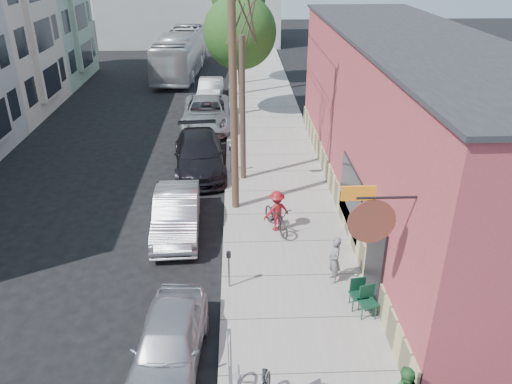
{
  "coord_description": "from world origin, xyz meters",
  "views": [
    {
      "loc": [
        2.58,
        -12.8,
        9.49
      ],
      "look_at": [
        3.2,
        3.19,
        1.5
      ],
      "focal_mm": 35.0,
      "sensor_mm": 36.0,
      "label": 1
    }
  ],
  "objects_px": {
    "utility_pole_near": "(231,74)",
    "car_2": "(199,154)",
    "patron_grey": "(334,260)",
    "bus": "(181,53)",
    "cyclist": "(277,211)",
    "parking_meter_near": "(229,264)",
    "sign_post": "(230,373)",
    "tree_bare": "(243,111)",
    "patio_chair_a": "(359,295)",
    "car_0": "(169,343)",
    "car_3": "(206,113)",
    "tree_leafy_mid": "(240,32)",
    "car_1": "(177,214)",
    "parking_meter_far": "(231,155)",
    "car_4": "(210,89)",
    "patio_chair_b": "(368,302)"
  },
  "relations": [
    {
      "from": "utility_pole_near",
      "to": "car_2",
      "type": "bearing_deg",
      "value": 112.06
    },
    {
      "from": "patron_grey",
      "to": "bus",
      "type": "distance_m",
      "value": 29.14
    },
    {
      "from": "cyclist",
      "to": "parking_meter_near",
      "type": "bearing_deg",
      "value": 38.54
    },
    {
      "from": "sign_post",
      "to": "bus",
      "type": "relative_size",
      "value": 0.24
    },
    {
      "from": "car_2",
      "to": "parking_meter_near",
      "type": "bearing_deg",
      "value": -86.49
    },
    {
      "from": "tree_bare",
      "to": "bus",
      "type": "xyz_separation_m",
      "value": [
        -4.63,
        20.53,
        -1.57
      ]
    },
    {
      "from": "patio_chair_a",
      "to": "car_0",
      "type": "height_order",
      "value": "car_0"
    },
    {
      "from": "car_0",
      "to": "car_3",
      "type": "distance_m",
      "value": 18.19
    },
    {
      "from": "bus",
      "to": "tree_leafy_mid",
      "type": "bearing_deg",
      "value": -63.77
    },
    {
      "from": "utility_pole_near",
      "to": "car_1",
      "type": "relative_size",
      "value": 2.22
    },
    {
      "from": "parking_meter_far",
      "to": "tree_bare",
      "type": "height_order",
      "value": "tree_bare"
    },
    {
      "from": "car_4",
      "to": "parking_meter_far",
      "type": "bearing_deg",
      "value": -81.08
    },
    {
      "from": "patio_chair_a",
      "to": "car_1",
      "type": "bearing_deg",
      "value": 130.6
    },
    {
      "from": "patron_grey",
      "to": "car_0",
      "type": "height_order",
      "value": "patron_grey"
    },
    {
      "from": "parking_meter_near",
      "to": "patio_chair_a",
      "type": "xyz_separation_m",
      "value": [
        3.67,
        -1.12,
        -0.39
      ]
    },
    {
      "from": "cyclist",
      "to": "patio_chair_a",
      "type": "bearing_deg",
      "value": 89.64
    },
    {
      "from": "parking_meter_far",
      "to": "tree_bare",
      "type": "bearing_deg",
      "value": -47.48
    },
    {
      "from": "tree_bare",
      "to": "patron_grey",
      "type": "height_order",
      "value": "tree_bare"
    },
    {
      "from": "car_1",
      "to": "car_3",
      "type": "xyz_separation_m",
      "value": [
        0.48,
        11.72,
        0.07
      ]
    },
    {
      "from": "patron_grey",
      "to": "utility_pole_near",
      "type": "bearing_deg",
      "value": -154.17
    },
    {
      "from": "patron_grey",
      "to": "car_2",
      "type": "distance_m",
      "value": 10.03
    },
    {
      "from": "parking_meter_near",
      "to": "utility_pole_near",
      "type": "height_order",
      "value": "utility_pole_near"
    },
    {
      "from": "car_3",
      "to": "car_2",
      "type": "bearing_deg",
      "value": -91.3
    },
    {
      "from": "patron_grey",
      "to": "car_4",
      "type": "xyz_separation_m",
      "value": [
        -4.64,
        20.66,
        -0.21
      ]
    },
    {
      "from": "patio_chair_b",
      "to": "parking_meter_far",
      "type": "bearing_deg",
      "value": 96.38
    },
    {
      "from": "car_1",
      "to": "cyclist",
      "type": "bearing_deg",
      "value": -6.53
    },
    {
      "from": "car_1",
      "to": "car_3",
      "type": "distance_m",
      "value": 11.73
    },
    {
      "from": "patio_chair_b",
      "to": "cyclist",
      "type": "relative_size",
      "value": 0.57
    },
    {
      "from": "parking_meter_far",
      "to": "cyclist",
      "type": "height_order",
      "value": "cyclist"
    },
    {
      "from": "parking_meter_far",
      "to": "patio_chair_b",
      "type": "bearing_deg",
      "value": -68.74
    },
    {
      "from": "patio_chair_a",
      "to": "patio_chair_b",
      "type": "distance_m",
      "value": 0.38
    },
    {
      "from": "car_4",
      "to": "patio_chair_b",
      "type": "bearing_deg",
      "value": -74.37
    },
    {
      "from": "parking_meter_near",
      "to": "tree_bare",
      "type": "relative_size",
      "value": 0.2
    },
    {
      "from": "tree_leafy_mid",
      "to": "car_4",
      "type": "bearing_deg",
      "value": 119.43
    },
    {
      "from": "sign_post",
      "to": "car_3",
      "type": "bearing_deg",
      "value": 94.37
    },
    {
      "from": "tree_leafy_mid",
      "to": "car_3",
      "type": "distance_m",
      "value": 5.0
    },
    {
      "from": "patron_grey",
      "to": "car_1",
      "type": "distance_m",
      "value": 6.14
    },
    {
      "from": "parking_meter_far",
      "to": "tree_bare",
      "type": "distance_m",
      "value": 2.38
    },
    {
      "from": "utility_pole_near",
      "to": "bus",
      "type": "xyz_separation_m",
      "value": [
        -4.22,
        23.24,
        -3.76
      ]
    },
    {
      "from": "tree_bare",
      "to": "car_2",
      "type": "distance_m",
      "value": 3.37
    },
    {
      "from": "cyclist",
      "to": "car_3",
      "type": "distance_m",
      "value": 12.36
    },
    {
      "from": "cyclist",
      "to": "tree_leafy_mid",
      "type": "bearing_deg",
      "value": -110.0
    },
    {
      "from": "sign_post",
      "to": "patio_chair_b",
      "type": "height_order",
      "value": "sign_post"
    },
    {
      "from": "car_2",
      "to": "patio_chair_b",
      "type": "bearing_deg",
      "value": -68.82
    },
    {
      "from": "tree_leafy_mid",
      "to": "patron_grey",
      "type": "bearing_deg",
      "value": -81.22
    },
    {
      "from": "parking_meter_far",
      "to": "car_2",
      "type": "bearing_deg",
      "value": 156.95
    },
    {
      "from": "patio_chair_a",
      "to": "car_1",
      "type": "distance_m",
      "value": 7.3
    },
    {
      "from": "patio_chair_a",
      "to": "patron_grey",
      "type": "bearing_deg",
      "value": 100.72
    },
    {
      "from": "car_1",
      "to": "car_3",
      "type": "relative_size",
      "value": 0.77
    },
    {
      "from": "patron_grey",
      "to": "patio_chair_b",
      "type": "bearing_deg",
      "value": 16.41
    }
  ]
}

